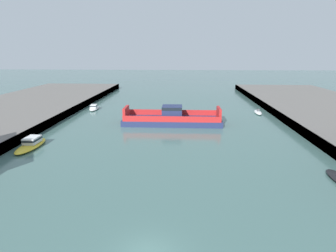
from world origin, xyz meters
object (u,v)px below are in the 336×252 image
at_px(moored_boat_near_left, 31,144).
at_px(moored_boat_far_left, 94,108).
at_px(moored_boat_mid_right, 258,112).
at_px(chain_ferry, 172,118).

distance_m(moored_boat_near_left, moored_boat_far_left, 27.63).
height_order(moored_boat_near_left, moored_boat_far_left, moored_boat_near_left).
relative_size(moored_boat_near_left, moored_boat_mid_right, 1.46).
height_order(chain_ferry, moored_boat_mid_right, chain_ferry).
bearing_deg(chain_ferry, moored_boat_near_left, -144.08).
bearing_deg(moored_boat_near_left, moored_boat_far_left, 88.56).
xyz_separation_m(moored_boat_near_left, moored_boat_mid_right, (39.55, 24.96, -0.24)).
xyz_separation_m(chain_ferry, moored_boat_mid_right, (19.25, 10.25, -0.79)).
distance_m(chain_ferry, moored_boat_mid_right, 21.83).
bearing_deg(moored_boat_mid_right, chain_ferry, -151.96).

